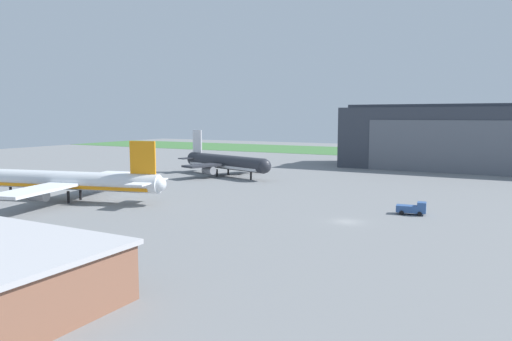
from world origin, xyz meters
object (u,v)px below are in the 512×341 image
object	(u,v)px
ops_van	(413,208)
maintenance_hangar	(488,139)
airliner_far_right	(226,163)
airliner_near_left	(67,181)

from	to	relation	value
ops_van	maintenance_hangar	bearing A→B (deg)	84.77
maintenance_hangar	airliner_far_right	size ratio (longest dim) A/B	2.66
airliner_far_right	ops_van	world-z (taller)	airliner_far_right
maintenance_hangar	airliner_near_left	size ratio (longest dim) A/B	2.07
airliner_near_left	airliner_far_right	xyz separation A→B (m)	(6.93, 51.72, -0.22)
maintenance_hangar	airliner_near_left	bearing A→B (deg)	-125.35
airliner_far_right	maintenance_hangar	bearing A→B (deg)	38.25
maintenance_hangar	ops_van	distance (m)	85.58
airliner_near_left	airliner_far_right	bearing A→B (deg)	82.36
maintenance_hangar	airliner_near_left	world-z (taller)	maintenance_hangar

